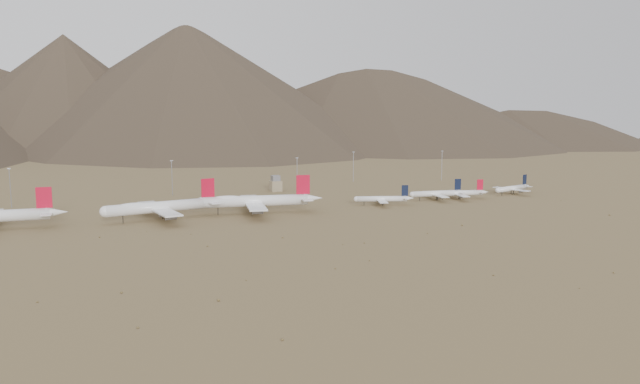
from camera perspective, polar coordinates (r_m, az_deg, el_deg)
name	(u,v)px	position (r m, az deg, el deg)	size (l,w,h in m)	color
ground	(294,222)	(351.96, -2.39, -2.75)	(3000.00, 3000.00, 0.00)	olive
mountain_ridge	(123,57)	(1232.56, -17.57, 11.70)	(4400.00, 1000.00, 300.00)	#493A2C
widebody_centre	(162,207)	(368.20, -14.28, -1.31)	(73.98, 57.53, 22.06)	white
widebody_east	(256,201)	(378.27, -5.89, -0.80)	(76.11, 59.53, 22.82)	white
narrowbody_a	(383,199)	(409.55, 5.80, -0.62)	(38.31, 28.59, 13.17)	white
narrowbody_b	(438,193)	(437.19, 10.70, -0.12)	(42.78, 31.01, 14.15)	white
narrowbody_c	(460,193)	(443.55, 12.69, -0.09)	(40.47, 29.68, 13.52)	white
narrowbody_d	(513,188)	(478.88, 17.21, 0.34)	(39.58, 29.24, 13.36)	white
control_tower	(276,184)	(472.71, -4.08, 0.71)	(8.00, 8.00, 12.00)	gray
mast_far_west	(10,186)	(441.38, -26.47, 0.50)	(2.00, 0.60, 25.70)	gray
mast_west	(172,176)	(461.54, -13.38, 1.44)	(2.00, 0.60, 25.70)	gray
mast_centre	(297,172)	(471.66, -2.11, 1.80)	(2.00, 0.60, 25.70)	gray
mast_east	(353,165)	(527.58, 3.07, 2.47)	(2.00, 0.60, 25.70)	gray
mast_far_east	(442,164)	(548.15, 11.08, 2.55)	(2.00, 0.60, 25.70)	gray
desert_scrub	(323,261)	(265.25, 0.24, -6.32)	(421.73, 176.31, 0.84)	brown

